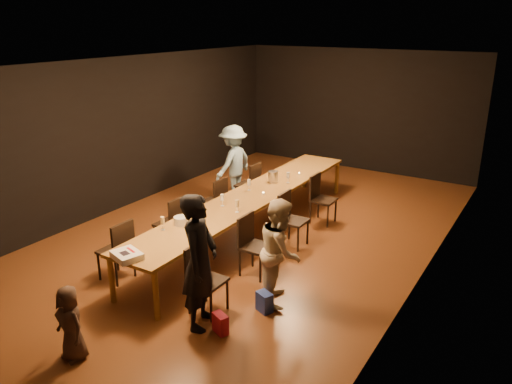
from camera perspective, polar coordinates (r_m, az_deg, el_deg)
The scene contains 30 objects.
ground at distance 9.02m, azimuth -0.54°, elevation -4.88°, with size 10.00×10.00×0.00m, color #4A2E12.
room_shell at distance 8.38m, azimuth -0.58°, elevation 8.19°, with size 6.04×10.04×3.02m.
table at distance 8.75m, azimuth -0.55°, elevation -0.68°, with size 0.90×6.00×0.75m.
chair_right_0 at distance 6.61m, azimuth -5.54°, elevation -9.99°, with size 0.42×0.42×0.93m, color black, non-canonical shape.
chair_right_1 at distance 7.49m, azimuth 0.04°, elevation -6.22°, with size 0.42×0.42×0.93m, color black, non-canonical shape.
chair_right_2 at distance 8.44m, azimuth 4.34°, elevation -3.23°, with size 0.42×0.42×0.93m, color black, non-canonical shape.
chair_right_3 at distance 9.46m, azimuth 7.73°, elevation -0.84°, with size 0.42×0.42×0.93m, color black, non-canonical shape.
chair_left_0 at distance 7.66m, azimuth -15.79°, elevation -6.38°, with size 0.42×0.42×0.93m, color black, non-canonical shape.
chair_left_1 at distance 8.43m, azimuth -9.85°, elevation -3.51°, with size 0.42×0.42×0.93m, color black, non-canonical shape.
chair_left_2 at distance 9.29m, azimuth -4.98°, elevation -1.11°, with size 0.42×0.42×0.93m, color black, non-canonical shape.
chair_left_3 at distance 10.22m, azimuth -0.97°, elevation 0.88°, with size 0.42×0.42×0.93m, color black, non-canonical shape.
woman_birthday at distance 6.18m, azimuth -6.44°, elevation -7.94°, with size 0.64×0.42×1.75m, color black.
woman_tan at distance 6.74m, azimuth 2.80°, elevation -6.73°, with size 0.72×0.56×1.47m, color beige.
man_blue at distance 10.54m, azimuth -2.61°, elevation 3.35°, with size 1.04×0.60×1.60m, color #89B7D4.
child at distance 6.14m, azimuth -20.44°, elevation -13.86°, with size 0.44×0.29×0.91m, color #3F2D23.
gift_bag_red at distance 6.37m, azimuth -4.09°, elevation -14.76°, with size 0.22×0.12×0.26m, color red.
gift_bag_blue at distance 6.75m, azimuth 0.97°, elevation -12.45°, with size 0.22×0.15×0.27m, color #253CA1.
birthday_cake at distance 6.69m, azimuth -14.55°, elevation -7.02°, with size 0.46×0.41×0.09m.
plate_stack at distance 7.58m, azimuth -8.55°, elevation -3.26°, with size 0.22×0.22×0.12m, color silver.
champagne_bottle at distance 7.64m, azimuth -8.00°, elevation -2.13°, with size 0.08×0.08×0.35m, color black, non-canonical shape.
ice_bucket at distance 9.44m, azimuth 1.99°, elevation 1.78°, with size 0.19×0.19×0.21m, color #BBBCC1.
wineglass_0 at distance 7.42m, azimuth -10.61°, elevation -3.55°, with size 0.06×0.06×0.21m, color beige, non-canonical shape.
wineglass_1 at distance 7.35m, azimuth -6.23°, elevation -3.52°, with size 0.06×0.06×0.21m, color beige, non-canonical shape.
wineglass_2 at distance 8.23m, azimuth -3.87°, elevation -0.93°, with size 0.06×0.06×0.21m, color silver, non-canonical shape.
wineglass_3 at distance 7.95m, azimuth -2.18°, elevation -1.63°, with size 0.06×0.06×0.21m, color beige, non-canonical shape.
wineglass_4 at distance 8.96m, azimuth -0.81°, elevation 0.83°, with size 0.06×0.06×0.21m, color silver, non-canonical shape.
wineglass_5 at distance 9.39m, azimuth 3.69°, elevation 1.65°, with size 0.06×0.06×0.21m, color silver, non-canonical shape.
tealight_near at distance 7.34m, azimuth -6.87°, elevation -4.36°, with size 0.05×0.05×0.03m, color #B2B7B2.
tealight_mid at distance 8.79m, azimuth 0.84°, elevation -0.16°, with size 0.05×0.05×0.03m, color #B2B7B2.
tealight_far at distance 9.94m, azimuth 4.95°, elevation 2.09°, with size 0.05×0.05×0.03m, color #B2B7B2.
Camera 1 is at (4.41, -6.95, 3.68)m, focal length 35.00 mm.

